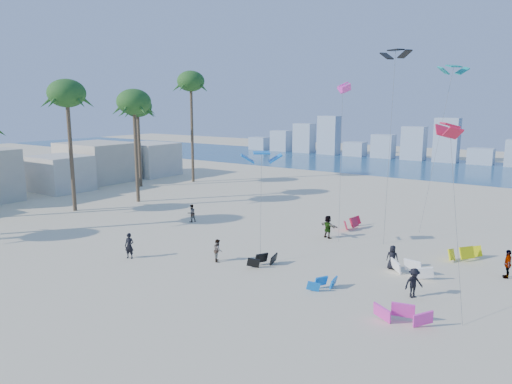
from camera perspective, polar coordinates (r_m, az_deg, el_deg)
The scene contains 10 objects.
ground at distance 28.77m, azimuth -24.47°, elevation -13.14°, with size 220.00×220.00×0.00m, color beige.
ocean at distance 88.73m, azimuth 19.48°, elevation 2.86°, with size 220.00×220.00×0.00m, color navy.
kitesurfer_near at distance 35.75m, azimuth -15.04°, elevation -6.29°, with size 0.69×0.45×1.88m, color black.
kitesurfer_mid at distance 34.11m, azimuth -4.62°, elevation -7.02°, with size 0.78×0.61×1.61m, color gray.
kitesurfers_far at distance 36.11m, azimuth 12.99°, elevation -6.09°, with size 34.32×13.67×1.92m.
grounded_kites at distance 34.02m, azimuth 15.19°, elevation -8.04°, with size 13.88×18.22×0.94m.
flying_kites at distance 35.39m, azimuth 20.87°, elevation 9.03°, with size 28.44×28.09×15.94m.
palm_row at distance 54.10m, azimuth -22.94°, elevation 9.98°, with size 11.23×44.80×15.57m.
beachfront_buildings at distance 66.65m, azimuth -24.25°, elevation 2.43°, with size 11.50×43.00×6.00m.
distant_skyline at distance 98.33m, azimuth 20.50°, elevation 5.31°, with size 85.00×3.00×8.40m.
Camera 1 is at (23.16, -12.93, 11.15)m, focal length 33.16 mm.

